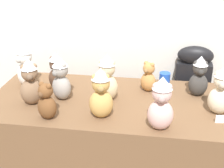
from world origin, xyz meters
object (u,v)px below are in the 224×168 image
Objects in this scene: teddy_bear_chestnut at (47,102)px; teddy_bear_mocha at (30,82)px; teddy_bear_caramel at (148,78)px; teddy_bear_cream at (221,91)px; party_cup_blue at (165,80)px; teddy_bear_sand at (107,78)px; instrument_case at (190,100)px; teddy_bear_cocoa at (56,71)px; teddy_bear_snow at (25,66)px; display_table at (112,143)px; teddy_bear_charcoal at (199,77)px; teddy_bear_honey at (101,94)px; teddy_bear_blush at (161,104)px; teddy_bear_ash at (61,79)px.

teddy_bear_chestnut is 0.24m from teddy_bear_mocha.
teddy_bear_mocha is 0.81m from teddy_bear_caramel.
party_cup_blue is at bearing 144.40° from teddy_bear_cream.
teddy_bear_sand is at bearing -115.38° from teddy_bear_caramel.
instrument_case reaches higher than teddy_bear_caramel.
teddy_bear_caramel is at bearing -0.61° from teddy_bear_mocha.
teddy_bear_sand reaches higher than teddy_bear_cocoa.
teddy_bear_sand is at bearing -175.72° from teddy_bear_cream.
teddy_bear_snow is 1.03m from party_cup_blue.
teddy_bear_snow is at bearing 168.17° from display_table.
teddy_bear_cocoa is at bearing 163.51° from display_table.
teddy_bear_charcoal is 0.88× the size of teddy_bear_snow.
teddy_bear_cream is at bearing 34.44° from teddy_bear_chestnut.
teddy_bear_sand is 1.02× the size of teddy_bear_cream.
teddy_bear_blush is (0.36, -0.08, 0.00)m from teddy_bear_honey.
display_table is at bearing 0.39° from teddy_bear_cocoa.
teddy_bear_caramel is at bearing 21.86° from teddy_bear_cocoa.
teddy_bear_chestnut is (0.31, -0.43, -0.05)m from teddy_bear_snow.
teddy_bear_cream is at bearing -46.11° from party_cup_blue.
teddy_bear_cream is at bearing 29.43° from teddy_bear_ash.
display_table is 0.78m from teddy_bear_charcoal.
teddy_bear_cream is at bearing -68.17° from teddy_bear_charcoal.
teddy_bear_chestnut is at bearing 178.05° from teddy_bear_blush.
teddy_bear_caramel is 0.62m from teddy_bear_ash.
teddy_bear_cream is (1.11, -0.20, 0.02)m from teddy_bear_cocoa.
teddy_bear_honey is 1.11× the size of teddy_bear_charcoal.
teddy_bear_cream is (0.36, 0.23, -0.00)m from teddy_bear_blush.
teddy_bear_honey is at bearing -91.83° from teddy_bear_caramel.
teddy_bear_snow is at bearing 139.20° from teddy_bear_honey.
display_table is at bearing -175.65° from teddy_bear_cream.
teddy_bear_chestnut is 1.06× the size of teddy_bear_caramel.
teddy_bear_ash is at bearing -156.20° from party_cup_blue.
party_cup_blue is (0.12, 0.09, -0.05)m from teddy_bear_caramel.
teddy_bear_blush reaches higher than teddy_bear_chestnut.
teddy_bear_mocha is 1.14× the size of teddy_bear_cocoa.
teddy_bear_chestnut is at bearing -135.09° from instrument_case.
teddy_bear_cocoa is 0.66m from teddy_bear_caramel.
teddy_bear_honey reaches higher than teddy_bear_caramel.
party_cup_blue is (-0.33, 0.35, -0.10)m from teddy_bear_cream.
teddy_bear_cream is at bearing 32.08° from teddy_bear_blush.
teddy_bear_ash is (0.08, -0.16, 0.01)m from teddy_bear_cocoa.
teddy_bear_cream reaches higher than teddy_bear_chestnut.
instrument_case is 0.72m from teddy_bear_cream.
teddy_bear_blush is at bearing -23.25° from teddy_bear_honey.
teddy_bear_cocoa is at bearing 122.40° from teddy_bear_chestnut.
teddy_bear_caramel is (0.27, 0.41, -0.05)m from teddy_bear_honey.
instrument_case is 2.99× the size of teddy_bear_cream.
display_table is at bearing -9.20° from teddy_bear_mocha.
teddy_bear_cocoa is 0.87× the size of teddy_bear_cream.
teddy_bear_blush is (-0.26, -0.84, 0.39)m from instrument_case.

